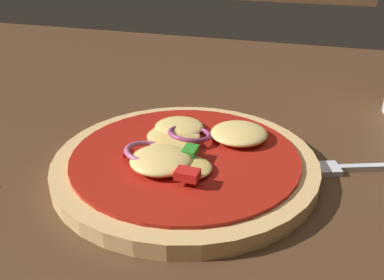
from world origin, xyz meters
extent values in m
cube|color=#4C301C|center=(0.00, 0.00, 0.02)|extent=(1.42, 0.88, 0.04)
cylinder|color=tan|center=(0.04, -0.01, 0.04)|extent=(0.22, 0.22, 0.01)
cylinder|color=#A81C11|center=(0.04, -0.01, 0.05)|extent=(0.19, 0.19, 0.00)
ellipsoid|color=#E5BC60|center=(0.05, -0.03, 0.06)|extent=(0.04, 0.04, 0.01)
ellipsoid|color=#E5BC60|center=(0.03, 0.00, 0.06)|extent=(0.04, 0.04, 0.01)
ellipsoid|color=#EFCC72|center=(0.02, 0.02, 0.06)|extent=(0.05, 0.05, 0.01)
ellipsoid|color=#EFCC72|center=(0.03, -0.03, 0.06)|extent=(0.05, 0.05, 0.01)
ellipsoid|color=#EFCC72|center=(0.02, 0.03, 0.06)|extent=(0.04, 0.04, 0.01)
ellipsoid|color=#EFCC72|center=(0.08, 0.03, 0.06)|extent=(0.05, 0.05, 0.01)
torus|color=#B25984|center=(0.02, -0.02, 0.06)|extent=(0.06, 0.06, 0.01)
torus|color=#93386B|center=(0.04, 0.02, 0.06)|extent=(0.05, 0.05, 0.01)
cube|color=orange|center=(0.07, 0.04, 0.06)|extent=(0.01, 0.01, 0.00)
cube|color=red|center=(0.06, -0.05, 0.06)|extent=(0.02, 0.01, 0.01)
cube|color=#2D8C28|center=(0.05, -0.02, 0.06)|extent=(0.01, 0.02, 0.01)
cube|color=red|center=(0.00, -0.03, 0.06)|extent=(0.01, 0.01, 0.00)
cube|color=silver|center=(0.16, 0.03, 0.04)|extent=(0.02, 0.02, 0.01)
cube|color=silver|center=(0.13, 0.02, 0.04)|extent=(0.03, 0.01, 0.00)
cube|color=silver|center=(0.13, 0.02, 0.04)|extent=(0.03, 0.01, 0.00)
cube|color=silver|center=(0.13, 0.01, 0.04)|extent=(0.03, 0.01, 0.00)
cube|color=silver|center=(0.14, 0.01, 0.04)|extent=(0.03, 0.01, 0.00)
camera|label=1|loc=(0.14, -0.31, 0.23)|focal=41.27mm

